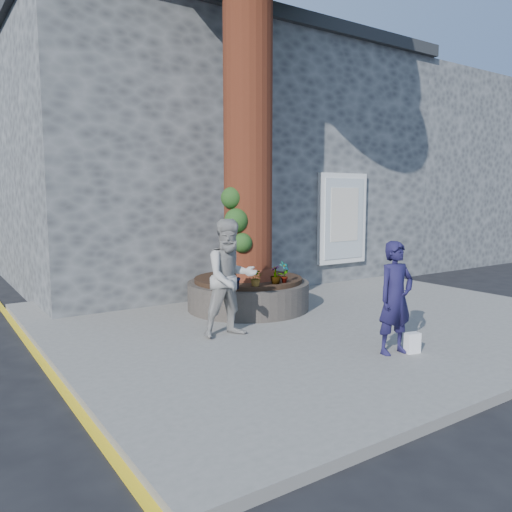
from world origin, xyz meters
TOP-DOWN VIEW (x-y plane):
  - ground at (0.00, 0.00)m, footprint 120.00×120.00m
  - pavement at (1.50, 1.00)m, footprint 9.00×8.00m
  - yellow_line at (-3.05, 1.00)m, footprint 0.10×30.00m
  - stone_shop at (2.50, 7.20)m, footprint 10.30×8.30m
  - neighbour_shop at (10.50, 7.20)m, footprint 6.00×8.00m
  - planter at (0.80, 2.00)m, footprint 2.30×2.30m
  - man at (0.97, -1.39)m, footprint 0.60×0.43m
  - woman at (-0.44, 0.58)m, footprint 0.93×0.75m
  - shopping_bag at (1.18, -1.53)m, footprint 0.22×0.16m
  - plant_a at (1.01, 1.15)m, footprint 0.23×0.18m
  - plant_b at (-0.05, 1.15)m, footprint 0.33×0.33m
  - plant_c at (0.82, 1.15)m, footprint 0.24×0.24m
  - plant_d at (0.41, 1.15)m, footprint 0.33×0.34m

SIDE VIEW (x-z plane):
  - ground at x=0.00m, z-range 0.00..0.00m
  - yellow_line at x=-3.05m, z-range 0.00..0.01m
  - pavement at x=1.50m, z-range 0.00..0.12m
  - shopping_bag at x=1.18m, z-range 0.12..0.40m
  - planter at x=0.80m, z-range 0.11..0.71m
  - plant_d at x=0.41m, z-range 0.72..1.01m
  - plant_c at x=0.82m, z-range 0.72..1.05m
  - man at x=0.97m, z-range 0.12..1.66m
  - plant_a at x=1.01m, z-range 0.72..1.11m
  - plant_b at x=-0.05m, z-range 0.72..1.15m
  - woman at x=-0.44m, z-range 0.12..1.92m
  - neighbour_shop at x=10.50m, z-range 0.00..6.00m
  - stone_shop at x=2.50m, z-range 0.01..6.31m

